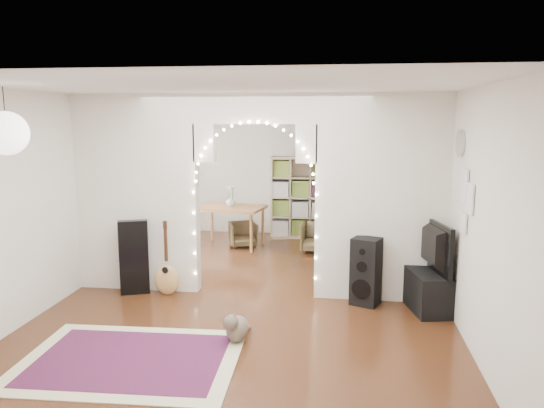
# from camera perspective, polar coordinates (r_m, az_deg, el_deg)

# --- Properties ---
(floor) EXTENTS (7.50, 7.50, 0.00)m
(floor) POSITION_cam_1_polar(r_m,az_deg,el_deg) (7.40, -1.73, -9.50)
(floor) COLOR black
(floor) RESTS_ON ground
(ceiling) EXTENTS (5.00, 7.50, 0.02)m
(ceiling) POSITION_cam_1_polar(r_m,az_deg,el_deg) (7.00, -1.84, 11.88)
(ceiling) COLOR white
(ceiling) RESTS_ON wall_back
(wall_back) EXTENTS (5.00, 0.02, 2.70)m
(wall_back) POSITION_cam_1_polar(r_m,az_deg,el_deg) (10.77, 1.53, 3.86)
(wall_back) COLOR silver
(wall_back) RESTS_ON floor
(wall_front) EXTENTS (5.00, 0.02, 2.70)m
(wall_front) POSITION_cam_1_polar(r_m,az_deg,el_deg) (3.52, -12.03, -8.24)
(wall_front) COLOR silver
(wall_front) RESTS_ON floor
(wall_left) EXTENTS (0.02, 7.50, 2.70)m
(wall_left) POSITION_cam_1_polar(r_m,az_deg,el_deg) (7.88, -20.01, 1.20)
(wall_left) COLOR silver
(wall_left) RESTS_ON floor
(wall_right) EXTENTS (0.02, 7.50, 2.70)m
(wall_right) POSITION_cam_1_polar(r_m,az_deg,el_deg) (7.11, 18.51, 0.44)
(wall_right) COLOR silver
(wall_right) RESTS_ON floor
(divider_wall) EXTENTS (5.00, 0.20, 2.70)m
(divider_wall) POSITION_cam_1_polar(r_m,az_deg,el_deg) (7.07, -1.79, 1.49)
(divider_wall) COLOR silver
(divider_wall) RESTS_ON floor
(fairy_lights) EXTENTS (1.64, 0.04, 1.60)m
(fairy_lights) POSITION_cam_1_polar(r_m,az_deg,el_deg) (6.92, -1.97, 2.37)
(fairy_lights) COLOR #FFEABF
(fairy_lights) RESTS_ON divider_wall
(window) EXTENTS (0.04, 1.20, 1.40)m
(window) POSITION_cam_1_polar(r_m,az_deg,el_deg) (9.47, -14.86, 3.68)
(window) COLOR white
(window) RESTS_ON wall_left
(wall_clock) EXTENTS (0.03, 0.31, 0.31)m
(wall_clock) POSITION_cam_1_polar(r_m,az_deg,el_deg) (6.44, 19.67, 6.20)
(wall_clock) COLOR white
(wall_clock) RESTS_ON wall_right
(picture_frames) EXTENTS (0.02, 0.50, 0.70)m
(picture_frames) POSITION_cam_1_polar(r_m,az_deg,el_deg) (6.11, 20.11, 0.36)
(picture_frames) COLOR white
(picture_frames) RESTS_ON wall_right
(paper_lantern) EXTENTS (0.40, 0.40, 0.40)m
(paper_lantern) POSITION_cam_1_polar(r_m,az_deg,el_deg) (5.45, -26.67, 6.82)
(paper_lantern) COLOR white
(paper_lantern) RESTS_ON ceiling
(ceiling_fan) EXTENTS (1.10, 1.10, 0.30)m
(ceiling_fan) POSITION_cam_1_polar(r_m,az_deg,el_deg) (8.98, 0.32, 9.45)
(ceiling_fan) COLOR gold
(ceiling_fan) RESTS_ON ceiling
(area_rug) EXTENTS (2.20, 1.70, 0.02)m
(area_rug) POSITION_cam_1_polar(r_m,az_deg,el_deg) (5.68, -15.04, -15.85)
(area_rug) COLOR maroon
(area_rug) RESTS_ON floor
(guitar_case) EXTENTS (0.41, 0.26, 1.02)m
(guitar_case) POSITION_cam_1_polar(r_m,az_deg,el_deg) (7.46, -14.62, -5.57)
(guitar_case) COLOR black
(guitar_case) RESTS_ON floor
(acoustic_guitar) EXTENTS (0.37, 0.22, 0.87)m
(acoustic_guitar) POSITION_cam_1_polar(r_m,az_deg,el_deg) (7.34, -11.28, -6.75)
(acoustic_guitar) COLOR tan
(acoustic_guitar) RESTS_ON floor
(tabby_cat) EXTENTS (0.32, 0.57, 0.38)m
(tabby_cat) POSITION_cam_1_polar(r_m,az_deg,el_deg) (5.87, -3.83, -13.13)
(tabby_cat) COLOR brown
(tabby_cat) RESTS_ON floor
(floor_speaker) EXTENTS (0.43, 0.40, 0.87)m
(floor_speaker) POSITION_cam_1_polar(r_m,az_deg,el_deg) (6.94, 10.06, -7.17)
(floor_speaker) COLOR black
(floor_speaker) RESTS_ON floor
(media_console) EXTENTS (0.60, 1.06, 0.50)m
(media_console) POSITION_cam_1_polar(r_m,az_deg,el_deg) (7.07, 16.00, -8.67)
(media_console) COLOR black
(media_console) RESTS_ON floor
(tv) EXTENTS (0.36, 1.08, 0.62)m
(tv) POSITION_cam_1_polar(r_m,az_deg,el_deg) (6.92, 16.21, -4.25)
(tv) COLOR black
(tv) RESTS_ON media_console
(bookcase) EXTENTS (1.61, 0.63, 1.61)m
(bookcase) POSITION_cam_1_polar(r_m,az_deg,el_deg) (10.54, 4.18, 0.74)
(bookcase) COLOR tan
(bookcase) RESTS_ON floor
(dining_table) EXTENTS (1.32, 1.00, 0.76)m
(dining_table) POSITION_cam_1_polar(r_m,az_deg,el_deg) (9.79, -4.49, -0.69)
(dining_table) COLOR brown
(dining_table) RESTS_ON floor
(flower_vase) EXTENTS (0.21, 0.21, 0.19)m
(flower_vase) POSITION_cam_1_polar(r_m,az_deg,el_deg) (9.76, -4.50, 0.29)
(flower_vase) COLOR white
(flower_vase) RESTS_ON dining_table
(dining_chair_left) EXTENTS (0.63, 0.64, 0.46)m
(dining_chair_left) POSITION_cam_1_polar(r_m,az_deg,el_deg) (9.87, -3.11, -3.27)
(dining_chair_left) COLOR brown
(dining_chair_left) RESTS_ON floor
(dining_chair_right) EXTENTS (0.59, 0.61, 0.52)m
(dining_chair_right) POSITION_cam_1_polar(r_m,az_deg,el_deg) (9.51, 4.92, -3.60)
(dining_chair_right) COLOR brown
(dining_chair_right) RESTS_ON floor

